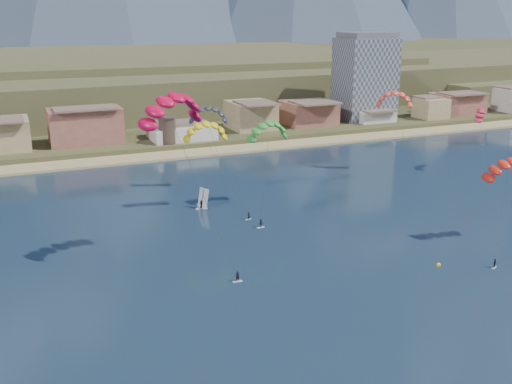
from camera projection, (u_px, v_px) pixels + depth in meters
ground at (346, 324)px, 81.58m from camera, size 2400.00×2400.00×0.00m
beach at (159, 156)px, 174.83m from camera, size 2200.00×12.00×0.90m
land at (45, 56)px, 574.62m from camera, size 2200.00×900.00×4.00m
foothills at (140, 79)px, 291.94m from camera, size 940.00×210.00×18.00m
town at (9, 131)px, 171.74m from camera, size 400.00×24.00×12.00m
apartment_tower at (365, 77)px, 220.74m from camera, size 20.00×16.00×32.00m
watchtower at (167, 130)px, 181.95m from camera, size 5.82×5.82×8.60m
kitesurfer_red at (172, 104)px, 94.53m from camera, size 13.94×17.56×31.03m
kitesurfer_yellow at (206, 128)px, 123.65m from camera, size 11.46×12.64×21.32m
kitesurfer_orange at (508, 165)px, 107.13m from camera, size 16.05×12.50×19.43m
kitesurfer_green at (268, 129)px, 126.55m from camera, size 13.11×15.54×21.89m
distant_kite_dark at (208, 111)px, 137.99m from camera, size 10.38×7.46×21.87m
distant_kite_orange at (395, 96)px, 154.84m from camera, size 10.38×9.02×22.96m
distant_kite_red at (480, 113)px, 155.59m from camera, size 7.41×7.73×18.35m
windsurfer at (202, 202)px, 128.63m from camera, size 2.64×2.89×4.54m
buoy at (438, 265)px, 100.03m from camera, size 0.78×0.78×0.78m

